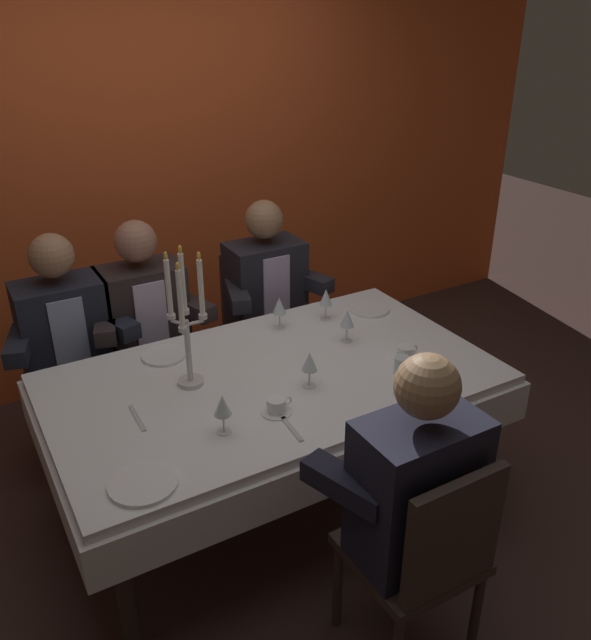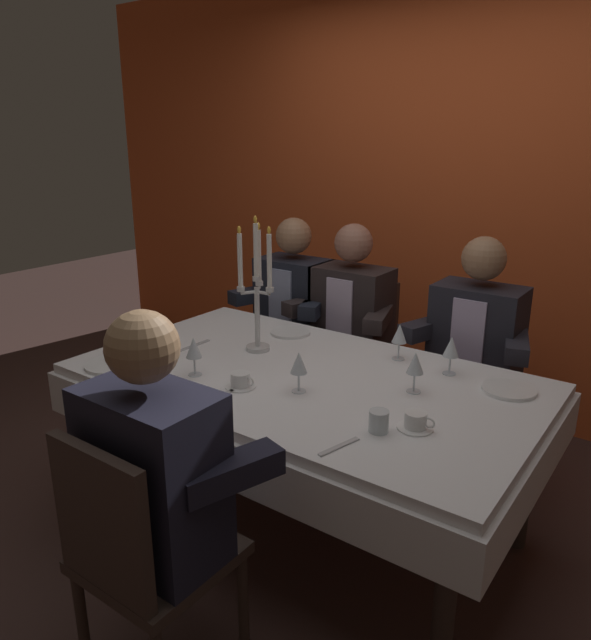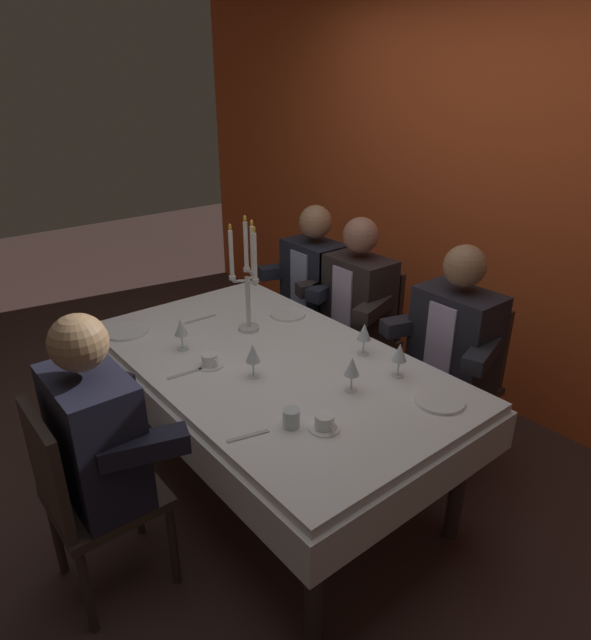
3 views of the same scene
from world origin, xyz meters
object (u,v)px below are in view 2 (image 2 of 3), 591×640
seated_diner_0 (294,302)px  seated_diner_1 (352,313)px  dining_table (303,400)px  seated_diner_3 (477,338)px  wine_glass_1 (415,364)px  wine_glass_2 (194,349)px  coffee_cup_0 (241,381)px  dinner_plate_2 (509,389)px  water_tumbler_0 (379,421)px  dinner_plate_0 (113,365)px  wine_glass_4 (399,335)px  seated_diner_2 (151,474)px  dinner_plate_1 (290,332)px  coffee_cup_1 (416,422)px  candelabra (257,291)px  wine_glass_0 (451,348)px  wine_glass_3 (299,364)px

seated_diner_0 → seated_diner_1: (0.40, 0.00, 0.00)m
dining_table → seated_diner_1: (-0.29, 0.89, 0.11)m
seated_diner_3 → wine_glass_1: bearing=-87.9°
wine_glass_2 → coffee_cup_0: (0.24, 0.02, -0.09)m
dinner_plate_2 → water_tumbler_0: bearing=-113.4°
seated_diner_1 → seated_diner_3: bearing=0.0°
wine_glass_2 → water_tumbler_0: wine_glass_2 is taller
dinner_plate_2 → water_tumbler_0: size_ratio=2.76×
dinner_plate_0 → wine_glass_4: (0.96, 0.80, 0.11)m
coffee_cup_0 → seated_diner_2: (0.19, -0.63, -0.03)m
dinner_plate_2 → wine_glass_4: 0.52m
dinner_plate_1 → seated_diner_1: bearing=82.3°
wine_glass_4 → coffee_cup_1: wine_glass_4 is taller
candelabra → wine_glass_0: size_ratio=3.78×
coffee_cup_1 → seated_diner_3: bearing=98.8°
dinner_plate_1 → dinner_plate_2: same height
coffee_cup_0 → candelabra: bearing=120.1°
coffee_cup_1 → wine_glass_4: bearing=121.6°
wine_glass_1 → seated_diner_2: seated_diner_2 is taller
candelabra → water_tumbler_0: 0.94m
coffee_cup_0 → wine_glass_0: bearing=44.8°
dinner_plate_0 → coffee_cup_1: 1.33m
candelabra → seated_diner_3: (0.76, 0.78, -0.29)m
water_tumbler_0 → coffee_cup_0: water_tumbler_0 is taller
wine_glass_1 → dinner_plate_2: bearing=37.1°
seated_diner_1 → seated_diner_3: same height
wine_glass_4 → coffee_cup_1: 0.66m
dining_table → wine_glass_3: 0.30m
candelabra → dinner_plate_2: candelabra is taller
water_tumbler_0 → seated_diner_1: bearing=124.3°
wine_glass_1 → dinner_plate_1: bearing=160.3°
water_tumbler_0 → dinner_plate_1: bearing=142.4°
seated_diner_3 → dinner_plate_1: bearing=-147.6°
dining_table → candelabra: (-0.34, 0.11, 0.40)m
wine_glass_2 → seated_diner_2: seated_diner_2 is taller
seated_diner_1 → seated_diner_2: 1.81m
water_tumbler_0 → wine_glass_2: bearing=-179.2°
seated_diner_1 → seated_diner_2: (0.36, -1.77, 0.00)m
wine_glass_3 → water_tumbler_0: bearing=-14.6°
candelabra → dinner_plate_0: bearing=-126.0°
dinner_plate_0 → coffee_cup_0: coffee_cup_0 is taller
wine_glass_2 → seated_diner_3: 1.40m
wine_glass_3 → seated_diner_0: size_ratio=0.13×
wine_glass_1 → seated_diner_2: (-0.38, -0.99, -0.12)m
dinner_plate_2 → seated_diner_0: 1.54m
dinner_plate_1 → wine_glass_4: bearing=-0.4°
dining_table → water_tumbler_0: water_tumbler_0 is taller
coffee_cup_1 → wine_glass_2: bearing=-173.8°
coffee_cup_0 → coffee_cup_1: (0.71, 0.09, 0.00)m
dinner_plate_0 → seated_diner_0: size_ratio=0.19×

